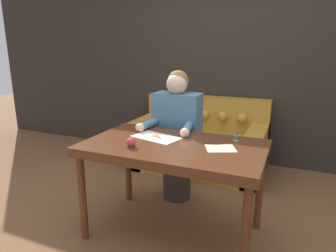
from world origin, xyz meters
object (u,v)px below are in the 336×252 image
dining_table (174,153)px  pin_cushion (131,143)px  couch (200,144)px  person (177,136)px  scissors (158,137)px  thread_spool (236,138)px

dining_table → pin_cushion: pin_cushion is taller
couch → person: bearing=-87.6°
dining_table → scissors: bearing=151.8°
dining_table → thread_spool: bearing=32.7°
thread_spool → pin_cushion: size_ratio=0.63×
dining_table → thread_spool: 0.51m
person → scissors: (0.02, -0.48, 0.12)m
dining_table → scissors: 0.22m
dining_table → person: 0.61m
couch → thread_spool: (0.66, -1.19, 0.49)m
person → scissors: person is taller
pin_cushion → dining_table: bearing=38.1°
person → pin_cushion: (-0.06, -0.78, 0.15)m
thread_spool → pin_cushion: (-0.68, -0.47, 0.01)m
thread_spool → pin_cushion: pin_cushion is taller
dining_table → scissors: (-0.18, 0.10, 0.08)m
couch → person: (0.04, -0.89, 0.35)m
dining_table → couch: couch is taller
dining_table → person: person is taller
dining_table → pin_cushion: (-0.26, -0.20, 0.11)m
pin_cushion → thread_spool: bearing=34.8°
couch → pin_cushion: size_ratio=22.51×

